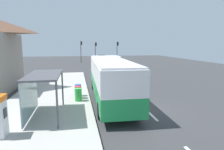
{
  "coord_description": "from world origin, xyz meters",
  "views": [
    {
      "loc": [
        -4.23,
        -11.77,
        4.37
      ],
      "look_at": [
        -1.0,
        5.59,
        1.5
      ],
      "focal_mm": 30.47,
      "sensor_mm": 36.0,
      "label": 1
    }
  ],
  "objects": [
    {
      "name": "lane_stripe_seg_1",
      "position": [
        0.25,
        -1.0,
        0.01
      ],
      "size": [
        0.16,
        2.2,
        0.01
      ],
      "primitive_type": "cube",
      "color": "silver",
      "rests_on": "ground"
    },
    {
      "name": "lane_stripe_seg_3",
      "position": [
        0.25,
        9.0,
        0.01
      ],
      "size": [
        0.16,
        2.2,
        0.01
      ],
      "primitive_type": "cube",
      "color": "silver",
      "rests_on": "ground"
    },
    {
      "name": "sidewalk_platform",
      "position": [
        -6.4,
        2.0,
        0.09
      ],
      "size": [
        6.2,
        30.0,
        0.18
      ],
      "primitive_type": "cube",
      "color": "#ADAAA3",
      "rests_on": "ground"
    },
    {
      "name": "sedan_far",
      "position": [
        2.3,
        31.81,
        0.79
      ],
      "size": [
        1.99,
        4.47,
        1.52
      ],
      "color": "#A51919",
      "rests_on": "ground"
    },
    {
      "name": "lane_stripe_seg_6",
      "position": [
        0.25,
        24.0,
        0.01
      ],
      "size": [
        0.16,
        2.2,
        0.01
      ],
      "primitive_type": "cube",
      "color": "silver",
      "rests_on": "ground"
    },
    {
      "name": "lane_stripe_seg_4",
      "position": [
        0.25,
        14.0,
        0.01
      ],
      "size": [
        0.16,
        2.2,
        0.01
      ],
      "primitive_type": "cube",
      "color": "silver",
      "rests_on": "ground"
    },
    {
      "name": "ground_plane",
      "position": [
        0.0,
        14.0,
        -0.02
      ],
      "size": [
        56.0,
        92.0,
        0.04
      ],
      "primitive_type": "cube",
      "color": "#38383A"
    },
    {
      "name": "traffic_light_median",
      "position": [
        0.4,
        34.96,
        3.24
      ],
      "size": [
        0.49,
        0.28,
        4.86
      ],
      "color": "#2D2D2D",
      "rests_on": "ground"
    },
    {
      "name": "bus_shelter",
      "position": [
        -6.41,
        -0.51,
        2.1
      ],
      "size": [
        1.8,
        4.0,
        2.5
      ],
      "color": "#4C4C51",
      "rests_on": "sidewalk_platform"
    },
    {
      "name": "lane_stripe_seg_5",
      "position": [
        0.25,
        19.0,
        0.01
      ],
      "size": [
        0.16,
        2.2,
        0.01
      ],
      "primitive_type": "cube",
      "color": "silver",
      "rests_on": "ground"
    },
    {
      "name": "white_van",
      "position": [
        2.2,
        21.15,
        1.34
      ],
      "size": [
        2.22,
        5.28,
        2.3
      ],
      "color": "silver",
      "rests_on": "ground"
    },
    {
      "name": "traffic_light_near_side",
      "position": [
        5.5,
        33.36,
        3.3
      ],
      "size": [
        0.49,
        0.28,
        4.97
      ],
      "color": "#2D2D2D",
      "rests_on": "ground"
    },
    {
      "name": "lane_stripe_seg_7",
      "position": [
        0.25,
        29.0,
        0.01
      ],
      "size": [
        0.16,
        2.2,
        0.01
      ],
      "primitive_type": "cube",
      "color": "silver",
      "rests_on": "ground"
    },
    {
      "name": "sedan_near",
      "position": [
        2.3,
        39.49,
        0.79
      ],
      "size": [
        2.03,
        4.49,
        1.52
      ],
      "color": "#B7B7BC",
      "rests_on": "ground"
    },
    {
      "name": "recycling_bin_green",
      "position": [
        -4.2,
        2.19,
        0.66
      ],
      "size": [
        0.52,
        0.52,
        0.95
      ],
      "primitive_type": "cylinder",
      "color": "green",
      "rests_on": "sidewalk_platform"
    },
    {
      "name": "recycling_bin_red",
      "position": [
        -4.2,
        2.89,
        0.66
      ],
      "size": [
        0.52,
        0.52,
        0.95
      ],
      "primitive_type": "cylinder",
      "color": "red",
      "rests_on": "sidewalk_platform"
    },
    {
      "name": "lane_stripe_seg_2",
      "position": [
        0.25,
        4.0,
        0.01
      ],
      "size": [
        0.16,
        2.2,
        0.01
      ],
      "primitive_type": "cube",
      "color": "silver",
      "rests_on": "ground"
    },
    {
      "name": "bus",
      "position": [
        -1.71,
        2.61,
        1.84
      ],
      "size": [
        2.89,
        11.09,
        3.21
      ],
      "color": "#1E8C47",
      "rests_on": "ground"
    },
    {
      "name": "recycling_bin_blue",
      "position": [
        -4.2,
        3.59,
        0.66
      ],
      "size": [
        0.52,
        0.52,
        0.95
      ],
      "primitive_type": "cylinder",
      "color": "blue",
      "rests_on": "sidewalk_platform"
    },
    {
      "name": "traffic_light_far_side",
      "position": [
        -3.1,
        34.16,
        3.4
      ],
      "size": [
        0.49,
        0.28,
        5.13
      ],
      "color": "#2D2D2D",
      "rests_on": "ground"
    }
  ]
}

